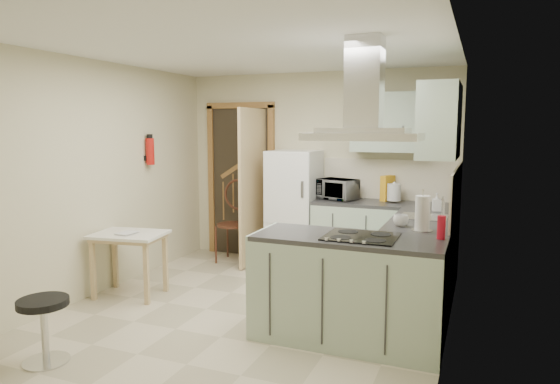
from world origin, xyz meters
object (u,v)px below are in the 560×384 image
at_px(fridge, 294,209).
at_px(bentwood_chair, 233,225).
at_px(drop_leaf_table, 130,264).
at_px(stool, 45,330).
at_px(microwave, 338,189).
at_px(peninsula, 348,289).
at_px(extractor_hood, 363,137).

distance_m(fridge, bentwood_chair, 0.87).
xyz_separation_m(drop_leaf_table, bentwood_chair, (0.39, 1.65, 0.16)).
distance_m(stool, microwave, 3.64).
xyz_separation_m(fridge, bentwood_chair, (-0.83, -0.10, -0.25)).
bearing_deg(fridge, drop_leaf_table, -124.81).
bearing_deg(fridge, peninsula, -58.26).
height_order(extractor_hood, microwave, extractor_hood).
distance_m(peninsula, extractor_hood, 1.27).
height_order(drop_leaf_table, bentwood_chair, bentwood_chair).
bearing_deg(extractor_hood, microwave, 110.73).
bearing_deg(stool, peninsula, 31.62).
relative_size(extractor_hood, bentwood_chair, 0.90).
height_order(fridge, peninsula, fridge).
bearing_deg(fridge, bentwood_chair, -172.87).
distance_m(extractor_hood, drop_leaf_table, 2.90).
xyz_separation_m(extractor_hood, microwave, (-0.76, 2.01, -0.69)).
relative_size(fridge, stool, 2.96).
distance_m(peninsula, bentwood_chair, 2.78).
bearing_deg(extractor_hood, stool, -149.58).
height_order(peninsula, drop_leaf_table, peninsula).
bearing_deg(extractor_hood, bentwood_chair, 138.92).
bearing_deg(drop_leaf_table, microwave, 35.93).
relative_size(fridge, microwave, 3.25).
xyz_separation_m(peninsula, microwave, (-0.66, 2.01, 0.58)).
bearing_deg(microwave, bentwood_chair, -154.67).
relative_size(extractor_hood, drop_leaf_table, 1.23).
bearing_deg(peninsula, stool, -148.38).
xyz_separation_m(extractor_hood, stool, (-2.15, -1.26, -1.47)).
height_order(drop_leaf_table, microwave, microwave).
relative_size(peninsula, microwave, 3.36).
bearing_deg(microwave, peninsula, -51.96).
relative_size(stool, microwave, 1.10).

